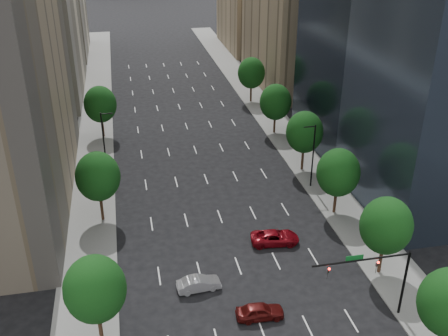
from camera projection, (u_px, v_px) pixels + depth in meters
sidewalk_left at (92, 189)px, 69.42m from camera, size 6.00×200.00×0.15m
sidewalk_right at (312, 169)px, 74.96m from camera, size 6.00×200.00×0.15m
midrise_cream_left at (35, 5)px, 97.54m from camera, size 14.00×30.00×35.00m
filler_left at (56, 18)px, 130.24m from camera, size 14.00×26.00×18.00m
parking_tan_right at (293, 12)px, 104.97m from camera, size 14.00×30.00×30.00m
filler_right at (252, 17)px, 137.01m from camera, size 14.00×26.00×16.00m
tree_right_1 at (386, 226)px, 51.13m from camera, size 5.20×5.20×8.75m
tree_right_2 at (338, 173)px, 61.70m from camera, size 5.20×5.20×8.61m
tree_right_3 at (304, 132)px, 72.08m from camera, size 5.20×5.20×8.89m
tree_right_4 at (275, 102)px, 84.53m from camera, size 5.20×5.20×8.46m
tree_right_5 at (251, 73)px, 98.41m from camera, size 5.20×5.20×8.75m
tree_left_0 at (95, 289)px, 42.63m from camera, size 5.20×5.20×8.75m
tree_left_1 at (98, 176)px, 60.04m from camera, size 5.20×5.20×8.97m
tree_left_2 at (100, 104)px, 82.93m from camera, size 5.20×5.20×8.68m
streetlight_rn at (313, 154)px, 68.07m from camera, size 1.70×0.20×9.00m
streetlight_ln at (104, 141)px, 72.02m from camera, size 1.70×0.20×9.00m
traffic_signal at (381, 272)px, 45.52m from camera, size 9.12×0.40×7.38m
car_maroon at (260, 311)px, 47.47m from camera, size 4.52×2.01×1.51m
car_silver at (199, 284)px, 51.01m from camera, size 4.46×1.85×1.43m
car_red_far at (275, 237)px, 58.10m from camera, size 5.67×3.07×1.51m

